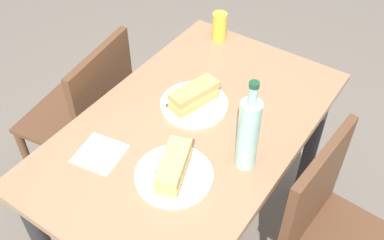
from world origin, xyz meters
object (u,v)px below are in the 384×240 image
at_px(plate_near, 174,175).
at_px(knife_near, 157,173).
at_px(chair_near, 332,237).
at_px(water_bottle, 248,133).
at_px(beer_glass, 219,26).
at_px(baguette_sandwich_far, 194,95).
at_px(chair_far, 89,116).
at_px(knife_far, 182,96).
at_px(plate_far, 194,104).
at_px(baguette_sandwich_near, 174,166).
at_px(dining_table, 192,150).

height_order(plate_near, knife_near, knife_near).
distance_m(chair_near, water_bottle, 0.52).
distance_m(chair_near, beer_glass, 0.93).
distance_m(baguette_sandwich_far, beer_glass, 0.44).
relative_size(chair_far, knife_far, 4.88).
bearing_deg(plate_near, beer_glass, 21.67).
distance_m(plate_far, knife_far, 0.06).
height_order(plate_far, baguette_sandwich_far, baguette_sandwich_far).
xyz_separation_m(chair_far, baguette_sandwich_far, (0.07, -0.50, 0.32)).
distance_m(plate_near, baguette_sandwich_near, 0.04).
bearing_deg(baguette_sandwich_near, baguette_sandwich_far, 23.41).
bearing_deg(baguette_sandwich_near, chair_near, -60.73).
distance_m(knife_near, knife_far, 0.36).
height_order(chair_far, baguette_sandwich_near, chair_far).
height_order(chair_near, beer_glass, beer_glass).
bearing_deg(knife_near, knife_far, 22.90).
xyz_separation_m(water_bottle, beer_glass, (0.54, 0.43, -0.07)).
relative_size(plate_far, beer_glass, 2.00).
distance_m(dining_table, water_bottle, 0.36).
distance_m(chair_far, plate_near, 0.73).
bearing_deg(plate_near, water_bottle, -41.05).
distance_m(plate_far, baguette_sandwich_far, 0.04).
xyz_separation_m(chair_far, chair_near, (0.03, -1.10, 0.00)).
height_order(dining_table, knife_far, knife_far).
height_order(knife_near, water_bottle, water_bottle).
bearing_deg(knife_near, dining_table, 9.11).
xyz_separation_m(chair_far, knife_far, (0.07, -0.45, 0.29)).
height_order(knife_near, baguette_sandwich_far, baguette_sandwich_far).
bearing_deg(baguette_sandwich_far, plate_near, -156.59).
distance_m(dining_table, beer_glass, 0.56).
bearing_deg(chair_near, water_bottle, 105.71).
relative_size(plate_near, knife_near, 1.58).
distance_m(chair_far, baguette_sandwich_near, 0.74).
bearing_deg(chair_far, knife_far, -80.73).
height_order(baguette_sandwich_near, knife_near, baguette_sandwich_near).
distance_m(plate_near, knife_far, 0.36).
bearing_deg(baguette_sandwich_near, plate_near, 90.00).
relative_size(chair_near, beer_glass, 7.25).
height_order(baguette_sandwich_near, beer_glass, beer_glass).
relative_size(dining_table, water_bottle, 3.51).
relative_size(chair_near, plate_far, 3.62).
bearing_deg(baguette_sandwich_far, beer_glass, 20.35).
relative_size(knife_near, beer_glass, 1.26).
height_order(dining_table, water_bottle, water_bottle).
bearing_deg(knife_far, knife_near, -157.10).
bearing_deg(baguette_sandwich_near, water_bottle, -41.05).
distance_m(chair_far, water_bottle, 0.88).
distance_m(baguette_sandwich_near, water_bottle, 0.24).
xyz_separation_m(chair_near, baguette_sandwich_far, (0.04, 0.59, 0.32)).
height_order(chair_far, plate_far, chair_far).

